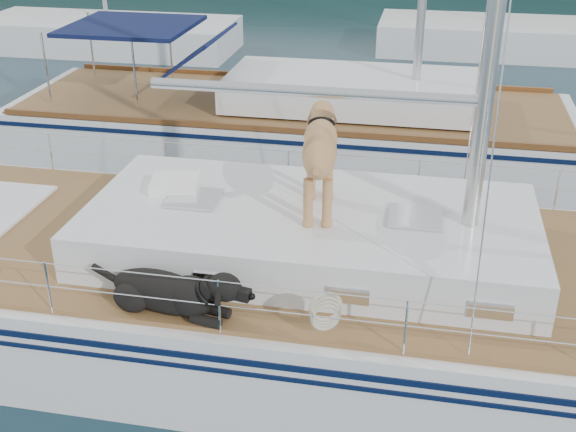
# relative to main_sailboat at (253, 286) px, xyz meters

# --- Properties ---
(ground) EXTENTS (120.00, 120.00, 0.00)m
(ground) POSITION_rel_main_sailboat_xyz_m (-0.10, 0.01, -0.69)
(ground) COLOR black
(ground) RESTS_ON ground
(main_sailboat) EXTENTS (12.00, 3.80, 14.01)m
(main_sailboat) POSITION_rel_main_sailboat_xyz_m (0.00, 0.00, 0.00)
(main_sailboat) COLOR white
(main_sailboat) RESTS_ON ground
(neighbor_sailboat) EXTENTS (11.00, 3.50, 13.30)m
(neighbor_sailboat) POSITION_rel_main_sailboat_xyz_m (-0.59, 6.11, -0.06)
(neighbor_sailboat) COLOR white
(neighbor_sailboat) RESTS_ON ground
(bg_boat_west) EXTENTS (8.00, 3.00, 11.65)m
(bg_boat_west) POSITION_rel_main_sailboat_xyz_m (-8.10, 14.01, -0.24)
(bg_boat_west) COLOR white
(bg_boat_west) RESTS_ON ground
(bg_boat_center) EXTENTS (7.20, 3.00, 11.65)m
(bg_boat_center) POSITION_rel_main_sailboat_xyz_m (3.90, 16.01, -0.24)
(bg_boat_center) COLOR white
(bg_boat_center) RESTS_ON ground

